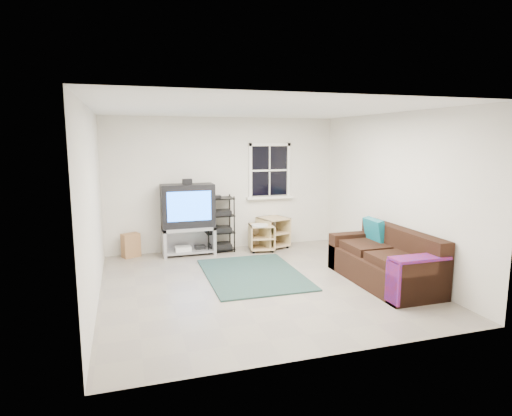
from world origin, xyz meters
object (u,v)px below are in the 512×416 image
object	(u,v)px
side_table_left	(272,231)
side_table_right	(261,235)
tv_unit	(188,213)
sofa	(385,262)
av_rack	(219,227)

from	to	relation	value
side_table_left	side_table_right	distance (m)	0.34
tv_unit	side_table_left	bearing A→B (deg)	0.93
side_table_right	sofa	world-z (taller)	sofa
side_table_left	sofa	xyz separation A→B (m)	(0.94, -2.56, -0.01)
av_rack	side_table_left	distance (m)	1.09
tv_unit	side_table_right	bearing A→B (deg)	-6.00
side_table_left	av_rack	bearing A→B (deg)	178.89
av_rack	side_table_right	world-z (taller)	av_rack
side_table_right	side_table_left	bearing A→B (deg)	31.43
tv_unit	av_rack	world-z (taller)	tv_unit
tv_unit	sofa	distance (m)	3.69
side_table_left	sofa	size ratio (longest dim) A/B	0.33
av_rack	sofa	world-z (taller)	av_rack
av_rack	sofa	xyz separation A→B (m)	(2.02, -2.59, -0.16)
av_rack	sofa	size ratio (longest dim) A/B	0.56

